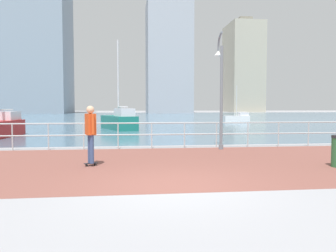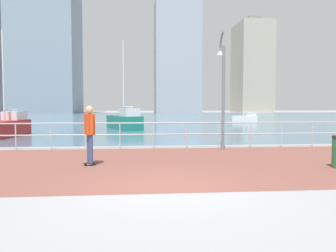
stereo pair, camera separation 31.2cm
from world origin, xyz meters
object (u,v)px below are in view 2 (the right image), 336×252
at_px(skateboarder, 90,130).
at_px(sailboat_red, 244,118).
at_px(lamppost, 222,85).
at_px(sailboat_yellow, 124,121).
at_px(sailboat_blue, 6,127).

height_order(skateboarder, sailboat_red, sailboat_red).
xyz_separation_m(lamppost, sailboat_red, (9.48, 25.98, -2.25)).
relative_size(lamppost, skateboarder, 2.70).
bearing_deg(sailboat_red, skateboarder, -116.00).
bearing_deg(sailboat_yellow, lamppost, -70.14).
relative_size(lamppost, sailboat_yellow, 0.70).
bearing_deg(lamppost, sailboat_yellow, 109.86).
xyz_separation_m(lamppost, skateboarder, (-4.90, -3.50, -1.59)).
distance_m(lamppost, sailboat_blue, 13.37).
height_order(lamppost, sailboat_yellow, sailboat_yellow).
relative_size(lamppost, sailboat_red, 1.09).
height_order(lamppost, sailboat_blue, sailboat_blue).
xyz_separation_m(skateboarder, sailboat_yellow, (0.35, 16.08, -0.41)).
distance_m(skateboarder, sailboat_yellow, 16.09).
relative_size(skateboarder, sailboat_red, 0.40).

